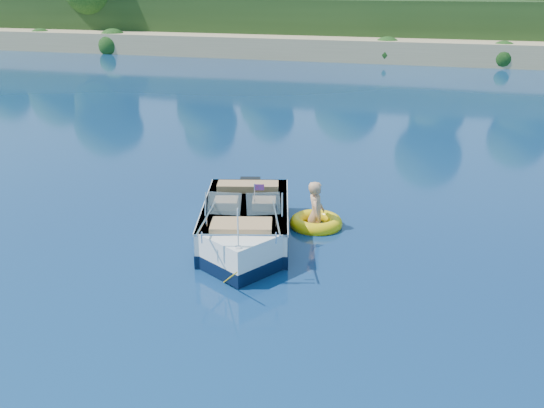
% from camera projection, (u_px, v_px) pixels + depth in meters
% --- Properties ---
extents(ground, '(160.00, 160.00, 0.00)m').
position_uv_depth(ground, '(121.00, 313.00, 10.39)').
color(ground, '#091842').
rests_on(ground, ground).
extents(shoreline, '(170.00, 59.00, 6.00)m').
position_uv_depth(shoreline, '(411.00, 22.00, 67.39)').
color(shoreline, tan).
rests_on(shoreline, ground).
extents(motorboat, '(2.70, 5.06, 1.73)m').
position_uv_depth(motorboat, '(245.00, 227.00, 13.12)').
color(motorboat, white).
rests_on(motorboat, ground).
extents(tow_tube, '(1.56, 1.56, 0.32)m').
position_uv_depth(tow_tube, '(316.00, 223.00, 14.03)').
color(tow_tube, yellow).
rests_on(tow_tube, ground).
extents(boy, '(0.63, 0.97, 1.76)m').
position_uv_depth(boy, '(315.00, 226.00, 14.08)').
color(boy, tan).
rests_on(boy, ground).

